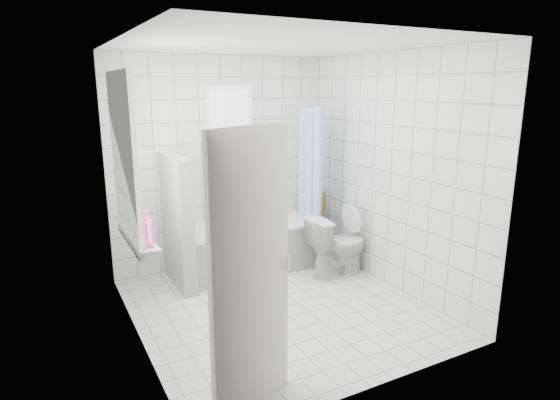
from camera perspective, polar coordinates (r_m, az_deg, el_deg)
ground at (r=4.97m, az=-0.08°, el=-12.97°), size 3.00×3.00×0.00m
ceiling at (r=4.45m, az=-0.09°, el=18.48°), size 3.00×3.00×0.00m
wall_back at (r=5.88m, az=-6.98°, el=4.49°), size 2.80×0.02×2.60m
wall_front at (r=3.32m, az=12.16°, el=-2.82°), size 2.80×0.02×2.60m
wall_left at (r=4.08m, az=-17.70°, el=-0.10°), size 0.02×3.00×2.60m
wall_right at (r=5.33m, az=13.36°, el=3.27°), size 0.02×3.00×2.60m
window_left at (r=4.33m, az=-18.15°, el=4.67°), size 0.01×0.90×1.40m
window_back at (r=5.81m, az=-6.07°, el=10.86°), size 0.50×0.01×0.50m
window_sill at (r=4.50m, az=-16.89°, el=-4.61°), size 0.18×1.02×0.08m
door at (r=3.13m, az=-3.46°, el=-9.42°), size 0.73×0.40×2.00m
bathtub at (r=5.85m, az=-3.78°, el=-5.68°), size 1.68×0.77×0.58m
partition_wall at (r=5.38m, az=-12.44°, el=-2.59°), size 0.15×0.85×1.50m
tiled_ledge at (r=6.58m, az=4.18°, el=-3.64°), size 0.40×0.24×0.55m
toilet at (r=5.66m, az=7.10°, el=-5.49°), size 0.75×0.44×0.76m
curtain_rod at (r=5.87m, az=3.13°, el=11.43°), size 0.02×0.80×0.02m
shower_curtain at (r=5.86m, az=3.67°, el=2.56°), size 0.14×0.48×1.78m
tub_faucet at (r=6.03m, az=-4.32°, el=0.43°), size 0.18×0.06×0.06m
sill_bottles at (r=4.30m, az=-16.50°, el=-2.81°), size 0.18×0.61×0.33m
ledge_bottles at (r=6.44m, az=4.40°, el=-0.41°), size 0.19×0.17×0.26m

